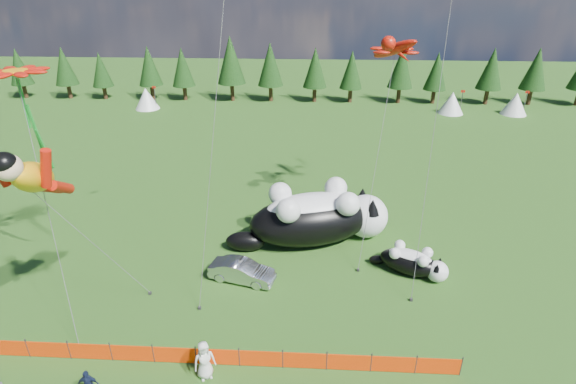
# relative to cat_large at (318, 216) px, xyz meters

# --- Properties ---
(ground) EXTENTS (160.00, 160.00, 0.00)m
(ground) POSITION_rel_cat_large_xyz_m (-4.65, -8.06, -1.90)
(ground) COLOR #143409
(ground) RESTS_ON ground
(safety_fence) EXTENTS (22.06, 0.06, 1.10)m
(safety_fence) POSITION_rel_cat_large_xyz_m (-4.65, -11.06, -1.40)
(safety_fence) COLOR #262626
(safety_fence) RESTS_ON ground
(tree_line) EXTENTS (90.00, 4.00, 8.00)m
(tree_line) POSITION_rel_cat_large_xyz_m (-4.65, 36.94, 2.10)
(tree_line) COLOR black
(tree_line) RESTS_ON ground
(festival_tents) EXTENTS (50.00, 3.20, 2.80)m
(festival_tents) POSITION_rel_cat_large_xyz_m (6.35, 31.94, -0.50)
(festival_tents) COLOR white
(festival_tents) RESTS_ON ground
(cat_large) EXTENTS (10.87, 6.05, 4.01)m
(cat_large) POSITION_rel_cat_large_xyz_m (0.00, 0.00, 0.00)
(cat_large) COLOR black
(cat_large) RESTS_ON ground
(cat_small) EXTENTS (4.50, 3.07, 1.73)m
(cat_small) POSITION_rel_cat_large_xyz_m (5.65, -3.39, -1.08)
(cat_small) COLOR black
(cat_small) RESTS_ON ground
(car) EXTENTS (4.10, 2.25, 1.28)m
(car) POSITION_rel_cat_large_xyz_m (-4.47, -4.63, -1.26)
(car) COLOR #B9BABE
(car) RESTS_ON ground
(spectator_e) EXTENTS (1.14, 1.00, 1.98)m
(spectator_e) POSITION_rel_cat_large_xyz_m (-5.07, -11.74, -0.92)
(spectator_e) COLOR silver
(spectator_e) RESTS_ON ground
(superhero_kite) EXTENTS (5.69, 5.57, 10.89)m
(superhero_kite) POSITION_rel_cat_large_xyz_m (-12.54, -9.01, 6.54)
(superhero_kite) COLOR #F2A60C
(superhero_kite) RESTS_ON ground
(gecko_kite) EXTENTS (5.57, 11.06, 14.24)m
(gecko_kite) POSITION_rel_cat_large_xyz_m (4.61, 4.31, 10.06)
(gecko_kite) COLOR red
(gecko_kite) RESTS_ON ground
(flower_kite) EXTENTS (4.89, 6.99, 13.46)m
(flower_kite) POSITION_rel_cat_large_xyz_m (-14.65, -5.24, 10.09)
(flower_kite) COLOR red
(flower_kite) RESTS_ON ground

